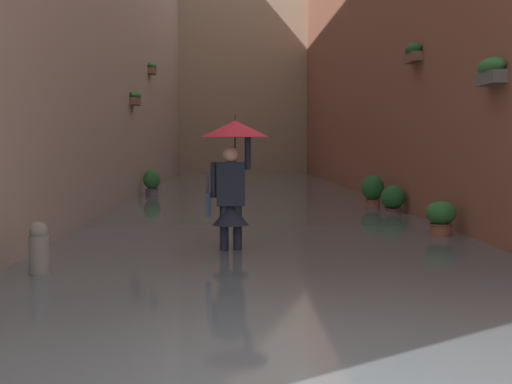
{
  "coord_description": "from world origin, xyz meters",
  "views": [
    {
      "loc": [
        0.49,
        3.92,
        1.63
      ],
      "look_at": [
        0.21,
        -4.55,
        1.02
      ],
      "focal_mm": 47.95,
      "sensor_mm": 36.0,
      "label": 1
    }
  ],
  "objects_px": {
    "potted_plant_mid_left": "(393,201)",
    "potted_plant_near_left": "(441,220)",
    "potted_plant_far_left": "(373,192)",
    "person_wading": "(233,164)",
    "potted_plant_mid_right": "(152,183)",
    "mooring_bollard": "(39,256)"
  },
  "relations": [
    {
      "from": "potted_plant_near_left",
      "to": "potted_plant_mid_left",
      "type": "xyz_separation_m",
      "value": [
        -0.05,
        -3.44,
        0.0
      ]
    },
    {
      "from": "person_wading",
      "to": "potted_plant_mid_left",
      "type": "relative_size",
      "value": 2.68
    },
    {
      "from": "potted_plant_mid_right",
      "to": "mooring_bollard",
      "type": "bearing_deg",
      "value": 90.72
    },
    {
      "from": "potted_plant_mid_left",
      "to": "potted_plant_far_left",
      "type": "bearing_deg",
      "value": -85.0
    },
    {
      "from": "potted_plant_far_left",
      "to": "person_wading",
      "type": "bearing_deg",
      "value": 63.28
    },
    {
      "from": "potted_plant_mid_right",
      "to": "mooring_bollard",
      "type": "xyz_separation_m",
      "value": [
        -0.15,
        11.72,
        -0.12
      ]
    },
    {
      "from": "potted_plant_mid_right",
      "to": "potted_plant_mid_left",
      "type": "relative_size",
      "value": 1.2
    },
    {
      "from": "potted_plant_mid_left",
      "to": "mooring_bollard",
      "type": "distance_m",
      "value": 8.54
    },
    {
      "from": "potted_plant_far_left",
      "to": "potted_plant_mid_right",
      "type": "height_order",
      "value": "potted_plant_mid_right"
    },
    {
      "from": "person_wading",
      "to": "potted_plant_mid_right",
      "type": "relative_size",
      "value": 2.23
    },
    {
      "from": "person_wading",
      "to": "potted_plant_far_left",
      "type": "xyz_separation_m",
      "value": [
        -3.22,
        -6.39,
        -0.84
      ]
    },
    {
      "from": "person_wading",
      "to": "potted_plant_mid_right",
      "type": "bearing_deg",
      "value": -77.24
    },
    {
      "from": "potted_plant_far_left",
      "to": "potted_plant_near_left",
      "type": "distance_m",
      "value": 4.91
    },
    {
      "from": "mooring_bollard",
      "to": "potted_plant_mid_left",
      "type": "bearing_deg",
      "value": -129.95
    },
    {
      "from": "potted_plant_near_left",
      "to": "mooring_bollard",
      "type": "xyz_separation_m",
      "value": [
        5.43,
        3.1,
        -0.04
      ]
    },
    {
      "from": "potted_plant_mid_left",
      "to": "potted_plant_near_left",
      "type": "bearing_deg",
      "value": 89.21
    },
    {
      "from": "potted_plant_mid_left",
      "to": "potted_plant_mid_right",
      "type": "bearing_deg",
      "value": -42.57
    },
    {
      "from": "potted_plant_mid_left",
      "to": "mooring_bollard",
      "type": "xyz_separation_m",
      "value": [
        5.48,
        6.54,
        -0.04
      ]
    },
    {
      "from": "mooring_bollard",
      "to": "potted_plant_near_left",
      "type": "bearing_deg",
      "value": -150.31
    },
    {
      "from": "potted_plant_near_left",
      "to": "potted_plant_far_left",
      "type": "bearing_deg",
      "value": -89.05
    },
    {
      "from": "potted_plant_near_left",
      "to": "potted_plant_mid_left",
      "type": "distance_m",
      "value": 3.45
    },
    {
      "from": "potted_plant_far_left",
      "to": "potted_plant_near_left",
      "type": "xyz_separation_m",
      "value": [
        -0.08,
        4.91,
        -0.1
      ]
    }
  ]
}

